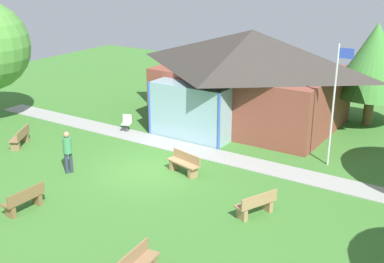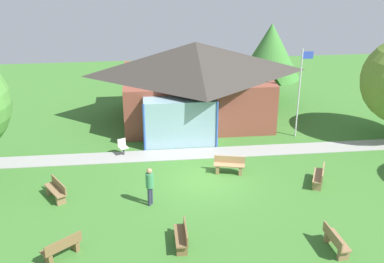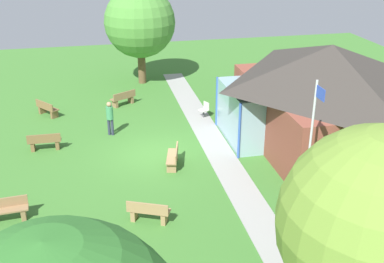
# 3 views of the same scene
# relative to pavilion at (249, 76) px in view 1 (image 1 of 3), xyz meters

# --- Properties ---
(ground_plane) EXTENTS (44.00, 44.00, 0.00)m
(ground_plane) POSITION_rel_pavilion_xyz_m (-0.45, -7.75, -2.49)
(ground_plane) COLOR #3D752D
(pavilion) EXTENTS (9.56, 8.05, 4.78)m
(pavilion) POSITION_rel_pavilion_xyz_m (0.00, 0.00, 0.00)
(pavilion) COLOR brown
(pavilion) RESTS_ON ground_plane
(footpath) EXTENTS (24.20, 1.31, 0.03)m
(footpath) POSITION_rel_pavilion_xyz_m (-0.45, -4.90, -2.47)
(footpath) COLOR #999993
(footpath) RESTS_ON ground_plane
(flagpole) EXTENTS (0.64, 0.08, 5.04)m
(flagpole) POSITION_rel_pavilion_xyz_m (5.41, -3.20, 0.31)
(flagpole) COLOR silver
(flagpole) RESTS_ON ground_plane
(bench_mid_left) EXTENTS (1.14, 1.52, 0.84)m
(bench_mid_left) POSITION_rel_pavilion_xyz_m (-7.11, -8.71, -2.09)
(bench_mid_left) COLOR olive
(bench_mid_left) RESTS_ON ground_plane
(bench_mid_right) EXTENTS (1.00, 1.55, 0.84)m
(bench_mid_right) POSITION_rel_pavilion_xyz_m (4.78, -8.74, -2.09)
(bench_mid_right) COLOR #9E7A51
(bench_mid_right) RESTS_ON ground_plane
(bench_rear_near_path) EXTENTS (1.56, 0.78, 0.84)m
(bench_rear_near_path) POSITION_rel_pavilion_xyz_m (0.84, -7.17, -2.09)
(bench_rear_near_path) COLOR #9E7A51
(bench_rear_near_path) RESTS_ON ground_plane
(bench_front_center) EXTENTS (0.46, 1.50, 0.84)m
(bench_front_center) POSITION_rel_pavilion_xyz_m (-1.95, -12.72, -2.09)
(bench_front_center) COLOR brown
(bench_front_center) RESTS_ON ground_plane
(patio_chair_west) EXTENTS (0.58, 0.58, 0.86)m
(patio_chair_west) POSITION_rel_pavilion_xyz_m (-4.30, -4.57, -2.07)
(patio_chair_west) COLOR beige
(patio_chair_west) RESTS_ON ground_plane
(visitor_strolling_lawn) EXTENTS (0.34, 0.34, 1.74)m
(visitor_strolling_lawn) POSITION_rel_pavilion_xyz_m (-3.04, -9.64, -1.47)
(visitor_strolling_lawn) COLOR #2D3347
(visitor_strolling_lawn) RESTS_ON ground_plane
(tree_behind_pavilion_right) EXTENTS (4.00, 4.00, 5.22)m
(tree_behind_pavilion_right) POSITION_rel_pavilion_xyz_m (5.36, 2.99, 0.91)
(tree_behind_pavilion_right) COLOR brown
(tree_behind_pavilion_right) RESTS_ON ground_plane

